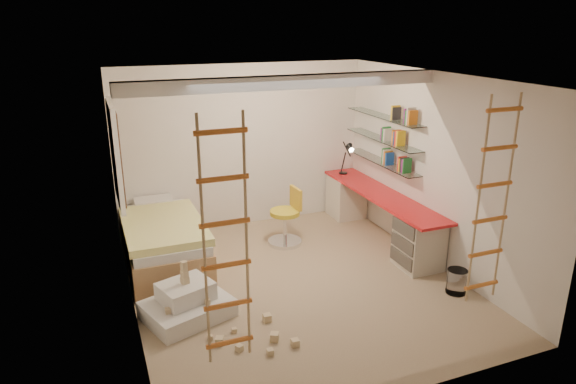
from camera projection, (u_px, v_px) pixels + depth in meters
name	position (u px, v px, depth m)	size (l,w,h in m)	color
floor	(297.00, 284.00, 6.59)	(4.50, 4.50, 0.00)	#9B7F64
ceiling_beam	(288.00, 82.00, 6.06)	(4.00, 0.18, 0.16)	white
window_frame	(115.00, 154.00, 6.73)	(0.06, 1.15, 1.35)	white
window_blind	(118.00, 153.00, 6.75)	(0.02, 1.00, 1.20)	#4C2D1E
rope_ladder_left	(226.00, 244.00, 4.10)	(0.41, 0.04, 2.13)	orange
rope_ladder_right	(492.00, 202.00, 5.04)	(0.41, 0.04, 2.13)	orange
waste_bin	(457.00, 281.00, 6.33)	(0.25, 0.25, 0.31)	white
desk	(379.00, 214.00, 7.82)	(0.56, 2.80, 0.75)	red
shelves	(382.00, 139.00, 7.76)	(0.25, 1.80, 0.71)	white
bed	(163.00, 241.00, 7.05)	(1.02, 2.00, 0.69)	#AD7F51
task_lamp	(348.00, 153.00, 8.42)	(0.14, 0.36, 0.57)	black
swivel_chair	(286.00, 224.00, 7.69)	(0.54, 0.54, 0.86)	gold
play_platform	(187.00, 304.00, 5.82)	(1.09, 0.97, 0.40)	silver
toy_blocks	(224.00, 314.00, 5.54)	(1.23, 1.19, 0.67)	#CCB284
books	(383.00, 134.00, 7.74)	(0.14, 0.64, 0.92)	#1E722D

